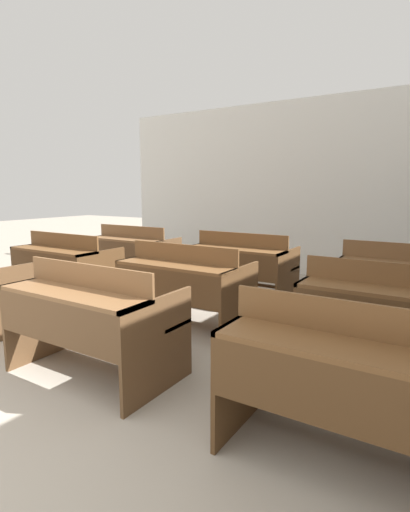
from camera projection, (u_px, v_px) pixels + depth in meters
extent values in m
cube|color=silver|center=(285.00, 189.00, 6.73)|extent=(6.31, 0.06, 2.86)
cube|color=brown|center=(45.00, 316.00, 3.40)|extent=(0.03, 0.76, 0.70)
cube|color=brown|center=(159.00, 346.00, 2.75)|extent=(0.03, 0.76, 0.70)
cube|color=brown|center=(71.00, 294.00, 2.84)|extent=(1.26, 0.33, 0.03)
cube|color=brown|center=(55.00, 323.00, 2.74)|extent=(1.20, 0.02, 0.31)
cube|color=brown|center=(87.00, 276.00, 2.95)|extent=(1.26, 0.02, 0.18)
cube|color=brown|center=(116.00, 312.00, 3.24)|extent=(1.26, 0.33, 0.03)
cube|color=brown|center=(117.00, 344.00, 3.28)|extent=(1.20, 0.04, 0.04)
cube|color=#52351C|center=(245.00, 368.00, 2.41)|extent=(0.03, 0.76, 0.70)
cube|color=brown|center=(344.00, 349.00, 1.86)|extent=(1.26, 0.33, 0.03)
cube|color=#52351C|center=(334.00, 398.00, 1.76)|extent=(1.20, 0.02, 0.31)
cube|color=brown|center=(353.00, 319.00, 1.97)|extent=(1.26, 0.02, 0.18)
cube|color=brown|center=(360.00, 365.00, 2.25)|extent=(1.26, 0.33, 0.03)
cube|color=#52351C|center=(357.00, 410.00, 2.30)|extent=(1.20, 0.04, 0.04)
cube|color=#52351C|center=(39.00, 269.00, 5.45)|extent=(0.03, 0.76, 0.70)
cube|color=#52351C|center=(103.00, 279.00, 4.81)|extent=(0.03, 0.76, 0.70)
cube|color=brown|center=(53.00, 250.00, 4.90)|extent=(1.26, 0.33, 0.03)
cube|color=#52351C|center=(43.00, 266.00, 4.80)|extent=(1.20, 0.02, 0.31)
cube|color=brown|center=(63.00, 240.00, 5.01)|extent=(1.26, 0.02, 0.18)
cube|color=brown|center=(81.00, 264.00, 5.30)|extent=(1.26, 0.33, 0.03)
cube|color=#52351C|center=(82.00, 285.00, 5.34)|extent=(1.20, 0.04, 0.04)
cube|color=#53371E|center=(141.00, 286.00, 4.45)|extent=(0.03, 0.76, 0.70)
cube|color=#53371E|center=(240.00, 303.00, 3.81)|extent=(0.03, 0.76, 0.70)
cube|color=brown|center=(174.00, 266.00, 3.90)|extent=(1.26, 0.33, 0.03)
cube|color=#53371E|center=(165.00, 286.00, 3.80)|extent=(1.20, 0.02, 0.31)
cube|color=brown|center=(183.00, 253.00, 4.01)|extent=(1.26, 0.02, 0.18)
cube|color=brown|center=(198.00, 282.00, 4.29)|extent=(1.26, 0.33, 0.03)
cube|color=#53371E|center=(198.00, 307.00, 4.34)|extent=(1.20, 0.04, 0.04)
cube|color=#53361E|center=(309.00, 314.00, 3.46)|extent=(0.03, 0.76, 0.70)
cube|color=brown|center=(385.00, 292.00, 2.91)|extent=(1.26, 0.33, 0.03)
cube|color=#53361E|center=(379.00, 320.00, 2.81)|extent=(1.20, 0.02, 0.31)
cube|color=brown|center=(389.00, 274.00, 3.02)|extent=(1.26, 0.02, 0.18)
cube|color=brown|center=(390.00, 309.00, 3.31)|extent=(1.26, 0.33, 0.03)
cube|color=#53361E|center=(388.00, 341.00, 3.35)|extent=(1.20, 0.04, 0.04)
cube|color=brown|center=(106.00, 256.00, 6.49)|extent=(0.03, 0.76, 0.70)
cube|color=brown|center=(166.00, 263.00, 5.84)|extent=(0.03, 0.76, 0.70)
cube|color=brown|center=(124.00, 240.00, 5.93)|extent=(1.26, 0.33, 0.03)
cube|color=brown|center=(117.00, 252.00, 5.83)|extent=(1.20, 0.02, 0.31)
cube|color=brown|center=(131.00, 232.00, 6.05)|extent=(1.26, 0.02, 0.18)
cube|color=brown|center=(144.00, 252.00, 6.33)|extent=(1.26, 0.33, 0.03)
cube|color=brown|center=(144.00, 269.00, 6.38)|extent=(1.20, 0.04, 0.04)
cube|color=#53361D|center=(203.00, 268.00, 5.51)|extent=(0.03, 0.76, 0.70)
cube|color=#53361D|center=(288.00, 278.00, 4.87)|extent=(0.03, 0.76, 0.70)
cube|color=brown|center=(236.00, 249.00, 4.96)|extent=(1.26, 0.33, 0.03)
cube|color=#53361D|center=(229.00, 265.00, 4.86)|extent=(1.20, 0.02, 0.31)
cube|color=brown|center=(241.00, 240.00, 5.07)|extent=(1.26, 0.02, 0.18)
cube|color=brown|center=(250.00, 264.00, 5.35)|extent=(1.26, 0.33, 0.03)
cube|color=#53361D|center=(250.00, 284.00, 5.40)|extent=(1.20, 0.04, 0.04)
cube|color=brown|center=(343.00, 285.00, 4.52)|extent=(0.03, 0.76, 0.70)
cube|color=brown|center=(404.00, 264.00, 3.96)|extent=(1.26, 0.33, 0.03)
cube|color=brown|center=(400.00, 284.00, 3.86)|extent=(1.20, 0.02, 0.31)
cube|color=brown|center=(406.00, 252.00, 4.07)|extent=(1.26, 0.02, 0.18)
cube|color=brown|center=(406.00, 280.00, 4.36)|extent=(1.26, 0.33, 0.03)
cube|color=brown|center=(404.00, 305.00, 4.41)|extent=(1.20, 0.04, 0.04)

